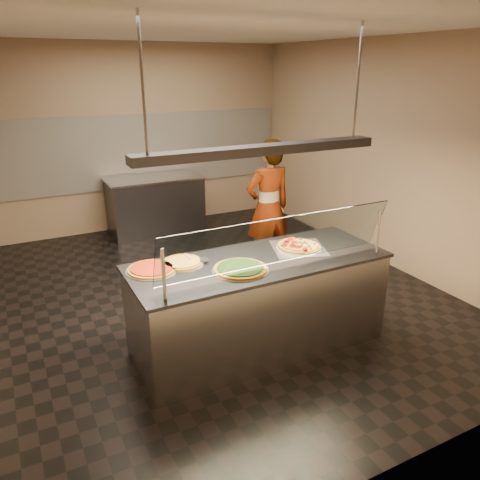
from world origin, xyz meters
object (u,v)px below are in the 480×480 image
perforated_tray (298,248)px  worker (268,208)px  serving_counter (259,304)px  half_pizza_pepperoni (290,247)px  prep_table (156,205)px  pizza_spatula (193,258)px  sneeze_guard (280,241)px  pizza_cheese (182,262)px  half_pizza_sausage (307,244)px  pizza_spinach (240,269)px  pizza_tomato (152,269)px  heat_lamp_housing (261,150)px

perforated_tray → worker: 1.53m
serving_counter → half_pizza_pepperoni: (0.39, 0.07, 0.50)m
serving_counter → prep_table: size_ratio=1.59×
pizza_spatula → sneeze_guard: bearing=-46.9°
half_pizza_pepperoni → pizza_cheese: half_pizza_pepperoni is taller
half_pizza_sausage → pizza_spinach: half_pizza_sausage is taller
pizza_cheese → worker: (1.66, 1.28, -0.05)m
perforated_tray → pizza_spinach: pizza_spinach is taller
pizza_tomato → pizza_spatula: bearing=5.7°
worker → heat_lamp_housing: (-0.99, -1.52, 1.05)m
serving_counter → pizza_spinach: pizza_spinach is taller
serving_counter → heat_lamp_housing: 1.48m
perforated_tray → pizza_cheese: 1.17m
pizza_tomato → pizza_spatula: size_ratio=1.93×
serving_counter → pizza_spatula: pizza_spatula is taller
pizza_spatula → worker: (1.55, 1.27, -0.06)m
pizza_spatula → worker: bearing=39.2°
prep_table → heat_lamp_housing: bearing=-92.5°
pizza_tomato → pizza_spatula: (0.41, 0.04, 0.01)m
pizza_spatula → heat_lamp_housing: heat_lamp_housing is taller
serving_counter → heat_lamp_housing: (0.00, 0.00, 1.48)m
half_pizza_sausage → pizza_spatula: size_ratio=1.96×
serving_counter → heat_lamp_housing: size_ratio=1.06×
sneeze_guard → half_pizza_sausage: (0.58, 0.42, -0.27)m
perforated_tray → heat_lamp_housing: bearing=-171.3°
pizza_cheese → heat_lamp_housing: (0.68, -0.24, 1.01)m
perforated_tray → half_pizza_pepperoni: (-0.10, 0.00, 0.03)m
perforated_tray → pizza_cheese: (-1.16, 0.17, 0.01)m
prep_table → half_pizza_sausage: bearing=-83.6°
sneeze_guard → prep_table: size_ratio=1.44×
sneeze_guard → pizza_cheese: 0.94m
pizza_spinach → half_pizza_sausage: bearing=13.7°
sneeze_guard → prep_table: sneeze_guard is taller
serving_counter → pizza_spinach: (-0.27, -0.14, 0.48)m
serving_counter → half_pizza_pepperoni: bearing=10.9°
sneeze_guard → half_pizza_sausage: 0.77m
worker → heat_lamp_housing: bearing=55.0°
half_pizza_pepperoni → half_pizza_sausage: size_ratio=1.00×
sneeze_guard → pizza_spatula: (-0.56, 0.60, -0.27)m
half_pizza_sausage → pizza_tomato: bearing=174.6°
sneeze_guard → heat_lamp_housing: heat_lamp_housing is taller
half_pizza_pepperoni → prep_table: size_ratio=0.30×
heat_lamp_housing → sneeze_guard: bearing=-90.0°
serving_counter → perforated_tray: size_ratio=3.82×
worker → prep_table: bearing=-72.1°
half_pizza_pepperoni → pizza_cheese: bearing=171.0°
pizza_tomato → pizza_spatula: pizza_spatula is taller
pizza_spinach → sneeze_guard: bearing=-37.2°
perforated_tray → half_pizza_pepperoni: size_ratio=1.39×
half_pizza_sausage → sneeze_guard: bearing=-144.6°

